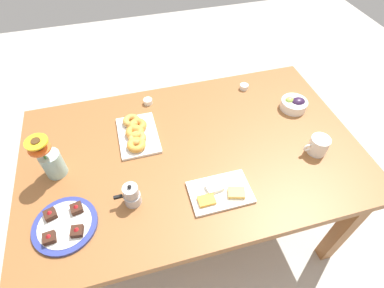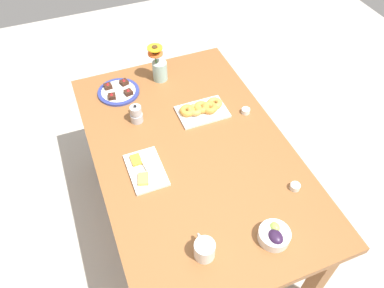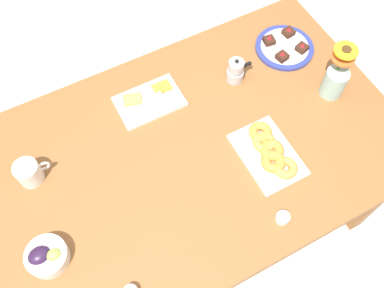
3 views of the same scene
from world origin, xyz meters
name	(u,v)px [view 3 (image 3 of 3)]	position (x,y,z in m)	size (l,w,h in m)	color
ground_plane	(192,215)	(0.00, 0.00, 0.00)	(6.00, 6.00, 0.00)	#B7B2A8
dining_table	(192,159)	(0.00, 0.00, 0.65)	(1.60, 1.00, 0.74)	brown
coffee_mug	(29,172)	(-0.56, 0.17, 0.78)	(0.12, 0.09, 0.09)	white
grape_bowl	(46,256)	(-0.61, -0.14, 0.77)	(0.14, 0.14, 0.07)	white
cheese_platter	(149,100)	(-0.05, 0.27, 0.75)	(0.26, 0.17, 0.03)	white
croissant_platter	(270,152)	(0.24, -0.16, 0.76)	(0.19, 0.29, 0.05)	white
jam_cup_honey	(283,218)	(0.14, -0.39, 0.76)	(0.05, 0.05, 0.03)	white
dessert_plate	(285,47)	(0.58, 0.25, 0.75)	(0.25, 0.25, 0.05)	navy
flower_vase	(335,79)	(0.62, -0.03, 0.82)	(0.10, 0.11, 0.24)	#99C1B7
moka_pot	(236,71)	(0.31, 0.21, 0.79)	(0.11, 0.07, 0.12)	#B7B7BC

